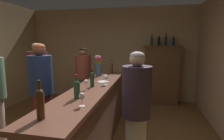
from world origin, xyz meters
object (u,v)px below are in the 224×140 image
wine_bottle_rose (92,78)px  patron_near_entrance (38,80)px  wine_bottle_riesling (112,67)px  display_cabinet (161,74)px  flower_arrangement (99,65)px  display_bottle_left (152,40)px  patron_in_grey (84,77)px  display_bottle_midleft (159,41)px  wine_glass_rear (106,78)px  wine_bottle_merlot (77,88)px  wine_glass_front (82,97)px  cheese_plate (103,82)px  bar_counter (93,118)px  display_bottle_midright (174,41)px  wine_bottle_pinot (40,102)px  wine_glass_mid (86,82)px  bartender (136,111)px  patron_by_cabinet (41,90)px  display_bottle_center (166,40)px

wine_bottle_rose → patron_near_entrance: (-1.40, 0.70, -0.23)m
wine_bottle_riesling → display_cabinet: bearing=46.7°
wine_bottle_rose → flower_arrangement: flower_arrangement is taller
display_bottle_left → patron_in_grey: bearing=-150.9°
flower_arrangement → patron_in_grey: 0.95m
display_bottle_midleft → wine_glass_rear: bearing=-111.3°
wine_bottle_merlot → wine_glass_front: 0.30m
wine_glass_rear → cheese_plate: wine_glass_rear is taller
bar_counter → wine_bottle_merlot: bearing=-90.3°
display_bottle_left → display_bottle_midright: (0.57, 0.00, -0.02)m
display_bottle_left → patron_near_entrance: size_ratio=0.20×
wine_bottle_pinot → display_bottle_midright: 4.10m
wine_bottle_riesling → patron_in_grey: bearing=158.3°
bar_counter → cheese_plate: 0.63m
wine_bottle_riesling → patron_in_grey: 0.89m
bar_counter → wine_glass_mid: 0.65m
wine_glass_rear → patron_in_grey: (-0.92, 1.44, -0.28)m
wine_bottle_rose → display_bottle_midleft: (1.09, 2.52, 0.60)m
wine_bottle_merlot → bartender: bearing=8.7°
wine_bottle_riesling → patron_by_cabinet: bearing=-124.0°
display_bottle_left → patron_by_cabinet: bearing=-124.6°
wine_glass_mid → bartender: 0.84m
bar_counter → display_bottle_left: 2.95m
wine_bottle_rose → patron_near_entrance: size_ratio=0.17×
patron_by_cabinet → wine_bottle_pinot: bearing=-41.9°
wine_bottle_merlot → cheese_plate: (0.08, 0.96, -0.12)m
display_bottle_midleft → display_bottle_midright: display_bottle_midleft is taller
bar_counter → wine_bottle_riesling: bearing=88.7°
wine_bottle_rose → display_bottle_left: (0.90, 2.52, 0.61)m
display_bottle_left → patron_in_grey: display_bottle_left is taller
wine_bottle_riesling → display_bottle_midright: bearing=40.5°
wine_bottle_rose → patron_by_cabinet: 0.89m
display_cabinet → wine_bottle_pinot: size_ratio=4.60×
wine_glass_front → patron_by_cabinet: bearing=140.9°
wine_bottle_rose → display_cabinet: bearing=64.8°
wine_glass_front → display_bottle_center: size_ratio=0.45×
wine_bottle_pinot → patron_by_cabinet: size_ratio=0.21×
display_cabinet → display_bottle_midright: (0.28, 0.00, 0.89)m
wine_glass_front → display_bottle_midright: (1.31, 3.38, 0.61)m
patron_by_cabinet → wine_bottle_riesling: bearing=71.2°
wine_glass_front → wine_bottle_rose: bearing=100.6°
wine_glass_front → display_bottle_midleft: display_bottle_midleft is taller
wine_bottle_merlot → wine_glass_mid: (-0.03, 0.41, -0.01)m
bar_counter → wine_bottle_merlot: wine_bottle_merlot is taller
wine_glass_rear → patron_near_entrance: 1.67m
patron_by_cabinet → patron_near_entrance: size_ratio=1.00×
display_bottle_midright → patron_near_entrance: size_ratio=0.16×
display_cabinet → wine_bottle_merlot: bearing=-110.8°
flower_arrangement → display_bottle_left: 1.97m
bar_counter → wine_bottle_riesling: size_ratio=9.38×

